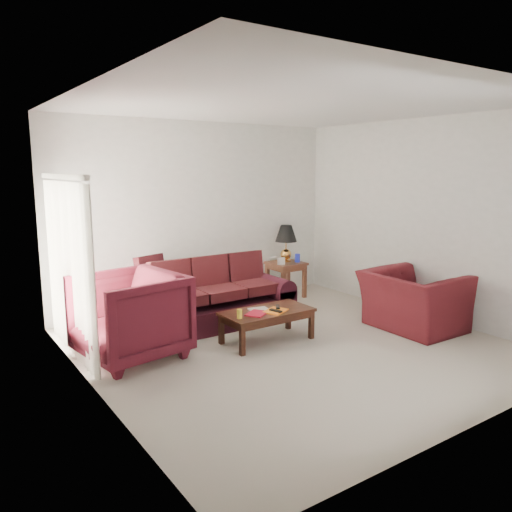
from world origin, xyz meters
The scene contains 19 objects.
floor centered at (0.00, 0.00, 0.00)m, with size 5.00×5.00×0.00m, color beige.
blinds centered at (-2.42, 1.30, 1.08)m, with size 0.10×2.00×2.16m, color silver.
sofa centered at (-0.37, 1.32, 0.46)m, with size 2.26×0.98×0.93m, color black, non-canonical shape.
throw_pillow centered at (-1.04, 2.11, 0.75)m, with size 0.47×0.13×0.47m, color black.
end_table centered at (1.44, 2.02, 0.31)m, with size 0.57×0.57×0.62m, color brown, non-canonical shape.
table_lamp centered at (1.49, 2.09, 0.95)m, with size 0.38×0.38×0.64m, color gold, non-canonical shape.
clock centered at (1.24, 1.89, 0.69)m, with size 0.12×0.04×0.12m, color silver.
blue_canister centered at (1.61, 1.91, 0.70)m, with size 0.09×0.09×0.15m, color #1C27BC.
picture_frame centered at (1.34, 2.19, 0.71)m, with size 0.14×0.02×0.17m, color silver.
floor_lamp centered at (-2.17, 2.01, 0.79)m, with size 0.26×0.26×1.58m, color white, non-canonical shape.
armchair_left centered at (-1.88, 0.76, 0.52)m, with size 1.11×1.15×1.04m, color #49111B.
armchair_right centered at (1.82, -0.42, 0.41)m, with size 1.25×1.10×0.82m, color #471016.
coffee_table centered at (-0.18, 0.33, 0.21)m, with size 1.20×0.60×0.42m, color #301E0E, non-canonical shape.
magazine_red centered at (-0.39, 0.27, 0.43)m, with size 0.29×0.22×0.02m, color #AE1129.
magazine_white centered at (-0.26, 0.41, 0.43)m, with size 0.25×0.19×0.01m, color beige.
magazine_orange centered at (-0.12, 0.23, 0.43)m, with size 0.31×0.23×0.02m, color orange.
remote_a centered at (-0.15, 0.18, 0.45)m, with size 0.05×0.18×0.02m, color black.
remote_b centered at (-0.02, 0.32, 0.45)m, with size 0.05×0.17×0.02m, color black.
yellow_glass centered at (-0.67, 0.24, 0.48)m, with size 0.07×0.07×0.12m, color yellow.
Camera 1 is at (-3.85, -4.79, 2.26)m, focal length 35.00 mm.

